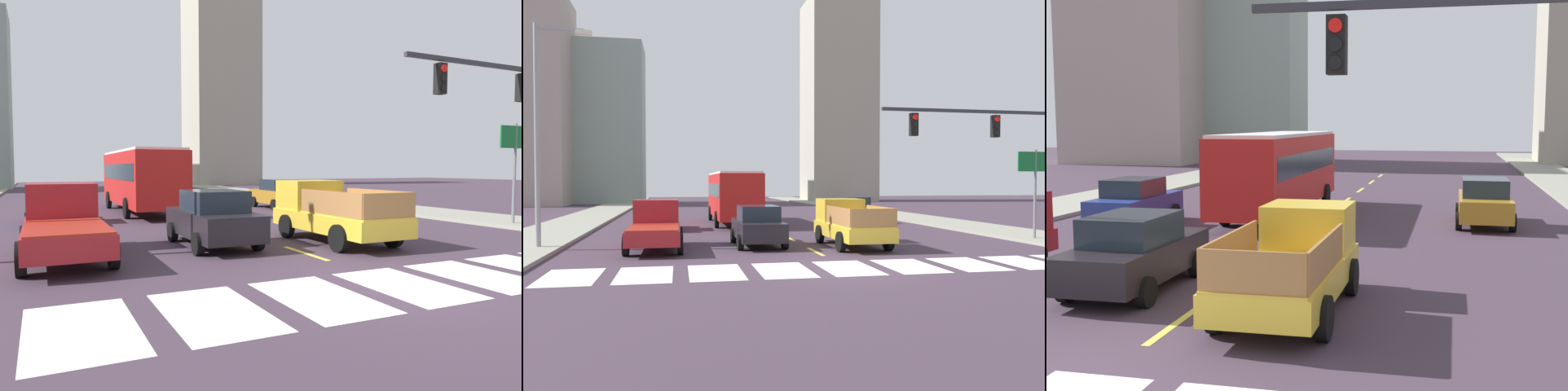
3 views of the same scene
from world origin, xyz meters
TOP-DOWN VIEW (x-y plane):
  - ground_plane at (0.00, 0.00)m, footprint 160.00×160.00m
  - sidewalk_right at (11.77, 18.00)m, footprint 3.88×110.00m
  - sidewalk_left at (-11.77, 18.00)m, footprint 3.88×110.00m
  - crosswalk_stripe_0 at (-8.29, 0.00)m, footprint 1.61×2.93m
  - crosswalk_stripe_1 at (-6.22, 0.00)m, footprint 1.61×2.93m
  - crosswalk_stripe_2 at (-4.15, 0.00)m, footprint 1.61×2.93m
  - crosswalk_stripe_3 at (-2.07, 0.00)m, footprint 1.61×2.93m
  - crosswalk_stripe_4 at (0.00, 0.00)m, footprint 1.61×2.93m
  - crosswalk_stripe_5 at (2.07, 0.00)m, footprint 1.61×2.93m
  - crosswalk_stripe_6 at (4.15, 0.00)m, footprint 1.61×2.93m
  - crosswalk_stripe_7 at (6.22, 0.00)m, footprint 1.61×2.93m
  - lane_dash_0 at (0.00, 4.00)m, footprint 0.16×2.40m
  - lane_dash_1 at (0.00, 9.00)m, footprint 0.16×2.40m
  - lane_dash_2 at (0.00, 14.00)m, footprint 0.16×2.40m
  - lane_dash_3 at (0.00, 19.00)m, footprint 0.16×2.40m
  - lane_dash_4 at (0.00, 24.00)m, footprint 0.16×2.40m
  - lane_dash_5 at (0.00, 29.00)m, footprint 0.16×2.40m
  - lane_dash_6 at (0.00, 34.00)m, footprint 0.16×2.40m
  - lane_dash_7 at (0.00, 39.00)m, footprint 0.16×2.40m
  - pickup_stakebed at (1.91, 5.71)m, footprint 2.18×5.20m
  - pickup_dark at (-6.16, 6.20)m, footprint 2.18×5.20m
  - city_bus at (-1.79, 18.36)m, footprint 2.72×10.80m
  - sedan_near_right at (-1.93, 6.29)m, footprint 2.02×4.40m
  - sedan_mid at (-6.29, 14.85)m, footprint 2.02×4.40m
  - sedan_near_left at (6.12, 17.56)m, footprint 2.02×4.40m
  - traffic_signal_gantry at (7.76, 2.40)m, footprint 8.45×0.27m
  - direction_sign_green at (10.75, 5.58)m, footprint 1.70×0.12m
  - streetlight_left at (-10.56, 6.57)m, footprint 2.20×0.28m
  - tower_tall_centre at (17.00, 56.43)m, footprint 9.17×8.43m
  - block_mid_left at (-14.12, 54.86)m, footprint 9.15×7.57m

SIDE VIEW (x-z plane):
  - ground_plane at x=0.00m, z-range 0.00..0.00m
  - lane_dash_0 at x=0.00m, z-range 0.00..0.01m
  - lane_dash_1 at x=0.00m, z-range 0.00..0.01m
  - lane_dash_2 at x=0.00m, z-range 0.00..0.01m
  - lane_dash_3 at x=0.00m, z-range 0.00..0.01m
  - lane_dash_4 at x=0.00m, z-range 0.00..0.01m
  - lane_dash_5 at x=0.00m, z-range 0.00..0.01m
  - lane_dash_6 at x=0.00m, z-range 0.00..0.01m
  - lane_dash_7 at x=0.00m, z-range 0.00..0.01m
  - crosswalk_stripe_0 at x=-8.29m, z-range 0.00..0.01m
  - crosswalk_stripe_1 at x=-6.22m, z-range 0.00..0.01m
  - crosswalk_stripe_2 at x=-4.15m, z-range 0.00..0.01m
  - crosswalk_stripe_3 at x=-2.07m, z-range 0.00..0.01m
  - crosswalk_stripe_4 at x=0.00m, z-range 0.00..0.01m
  - crosswalk_stripe_5 at x=2.07m, z-range 0.00..0.01m
  - crosswalk_stripe_6 at x=4.15m, z-range 0.00..0.01m
  - crosswalk_stripe_7 at x=6.22m, z-range 0.00..0.01m
  - sidewalk_right at x=11.77m, z-range 0.00..0.15m
  - sidewalk_left at x=-11.77m, z-range 0.00..0.15m
  - sedan_near_right at x=-1.93m, z-range 0.00..1.72m
  - sedan_mid at x=-6.29m, z-range 0.00..1.72m
  - sedan_near_left at x=6.12m, z-range 0.00..1.72m
  - pickup_dark at x=-6.16m, z-range -0.06..1.90m
  - pickup_stakebed at x=1.91m, z-range -0.04..1.92m
  - city_bus at x=-1.79m, z-range 0.29..3.61m
  - direction_sign_green at x=10.75m, z-range 0.93..5.13m
  - traffic_signal_gantry at x=7.76m, z-range 1.18..7.18m
  - streetlight_left at x=-10.56m, z-range 0.47..9.47m
  - block_mid_left at x=-14.12m, z-range 0.00..20.07m
  - tower_tall_centre at x=17.00m, z-range 0.00..28.05m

